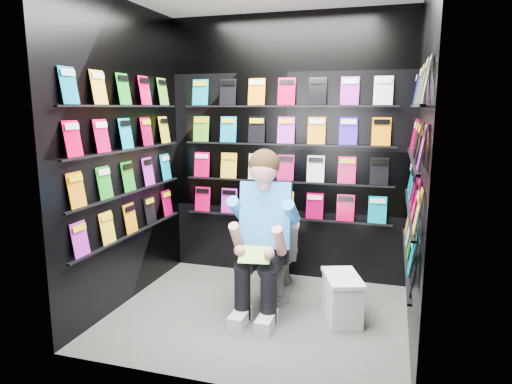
% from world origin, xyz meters
% --- Properties ---
extents(floor, '(2.40, 2.40, 0.00)m').
position_xyz_m(floor, '(0.00, 0.00, 0.00)').
color(floor, '#555553').
rests_on(floor, ground).
extents(wall_back, '(2.40, 0.04, 2.60)m').
position_xyz_m(wall_back, '(0.00, 1.00, 1.30)').
color(wall_back, black).
rests_on(wall_back, floor).
extents(wall_front, '(2.40, 0.04, 2.60)m').
position_xyz_m(wall_front, '(0.00, -1.00, 1.30)').
color(wall_front, black).
rests_on(wall_front, floor).
extents(wall_left, '(0.04, 2.00, 2.60)m').
position_xyz_m(wall_left, '(-1.20, 0.00, 1.30)').
color(wall_left, black).
rests_on(wall_left, floor).
extents(wall_right, '(0.04, 2.00, 2.60)m').
position_xyz_m(wall_right, '(1.20, 0.00, 1.30)').
color(wall_right, black).
rests_on(wall_right, floor).
extents(comics_back, '(2.10, 0.06, 1.37)m').
position_xyz_m(comics_back, '(0.00, 0.97, 1.31)').
color(comics_back, '#D90040').
rests_on(comics_back, wall_back).
extents(comics_left, '(0.06, 1.70, 1.37)m').
position_xyz_m(comics_left, '(-1.17, 0.00, 1.31)').
color(comics_left, '#D90040').
rests_on(comics_left, wall_left).
extents(comics_right, '(0.06, 1.70, 1.37)m').
position_xyz_m(comics_right, '(1.17, 0.00, 1.31)').
color(comics_right, '#D90040').
rests_on(comics_right, wall_right).
extents(toilet, '(0.53, 0.81, 0.73)m').
position_xyz_m(toilet, '(0.02, 0.57, 0.37)').
color(toilet, white).
rests_on(toilet, floor).
extents(longbox, '(0.38, 0.50, 0.34)m').
position_xyz_m(longbox, '(0.68, 0.14, 0.17)').
color(longbox, silver).
rests_on(longbox, floor).
extents(longbox_lid, '(0.41, 0.53, 0.03)m').
position_xyz_m(longbox_lid, '(0.68, 0.14, 0.35)').
color(longbox_lid, silver).
rests_on(longbox_lid, longbox).
extents(reader, '(0.69, 0.91, 1.53)m').
position_xyz_m(reader, '(0.02, 0.19, 0.80)').
color(reader, '#1D83F1').
rests_on(reader, toilet).
extents(held_comic, '(0.27, 0.18, 0.10)m').
position_xyz_m(held_comic, '(0.02, -0.16, 0.58)').
color(held_comic, green).
rests_on(held_comic, reader).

